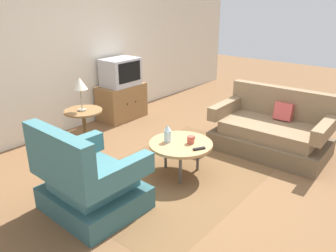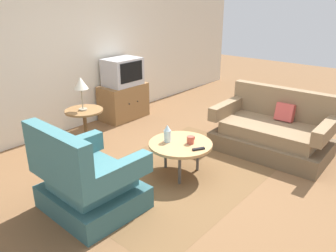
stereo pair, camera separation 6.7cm
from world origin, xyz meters
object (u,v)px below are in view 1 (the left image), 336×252
armchair (88,183)px  table_lamp (80,85)px  television (121,72)px  vase (168,134)px  couch (272,132)px  tv_remote_dark (199,149)px  mug (191,140)px  side_table (84,123)px  tv_stand (122,102)px  coffee_table (181,145)px

armchair → table_lamp: (0.81, 1.11, 0.67)m
television → vase: (-1.03, -1.88, -0.32)m
couch → vase: couch is taller
vase → tv_remote_dark: size_ratio=1.46×
couch → television: (-0.40, 2.60, 0.56)m
tv_remote_dark → mug: bearing=-85.7°
armchair → couch: 2.68m
vase → tv_remote_dark: (0.06, -0.42, -0.09)m
armchair → television: television is taller
mug → armchair: bearing=164.5°
television → table_lamp: table_lamp is taller
side_table → television: television is taller
couch → table_lamp: 2.69m
couch → vase: (-1.43, 0.72, 0.24)m
armchair → side_table: (0.82, 1.11, 0.14)m
tv_stand → vase: (-1.03, -1.89, 0.21)m
tv_stand → mug: 2.32m
tv_remote_dark → table_lamp: bearing=-48.0°
armchair → side_table: bearing=145.3°
armchair → side_table: size_ratio=1.51×
television → tv_remote_dark: 2.53m
coffee_table → tv_remote_dark: 0.28m
vase → mug: (0.14, -0.24, -0.06)m
mug → couch: bearing=-20.2°
armchair → couch: bearing=73.8°
television → tv_remote_dark: television is taller
tv_stand → tv_remote_dark: tv_stand is taller
table_lamp → tv_remote_dark: bearing=-77.3°
armchair → tv_stand: 2.80m
couch → tv_remote_dark: size_ratio=10.55×
vase → mug: bearing=-60.5°
vase → tv_stand: bearing=61.5°
table_lamp → mug: (0.45, -1.46, -0.52)m
coffee_table → side_table: side_table is taller
armchair → mug: size_ratio=7.15×
armchair → tv_stand: bearing=131.5°
tv_stand → mug: size_ratio=6.16×
side_table → tv_remote_dark: (0.35, -1.64, -0.03)m
couch → tv_remote_dark: couch is taller
couch → side_table: (-1.73, 1.93, 0.17)m
table_lamp → vase: table_lamp is taller
coffee_table → television: (0.95, 2.03, 0.45)m
couch → television: bearing=7.1°
armchair → vase: bearing=86.4°
armchair → television: (2.15, 1.78, 0.52)m
coffee_table → tv_remote_dark: bearing=-93.7°
tv_remote_dark → couch: bearing=-163.0°
couch → tv_remote_dark: bearing=76.1°
side_table → mug: side_table is taller
table_lamp → couch: bearing=-48.0°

